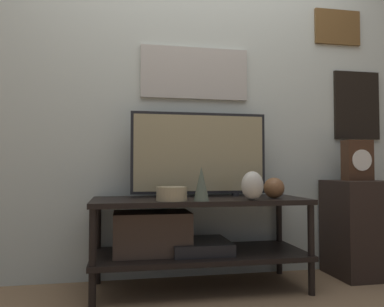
% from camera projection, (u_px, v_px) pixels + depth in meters
% --- Properties ---
extents(ground_plane, '(12.00, 12.00, 0.00)m').
position_uv_depth(ground_plane, '(211.00, 307.00, 2.01)').
color(ground_plane, '#846647').
extents(wall_back, '(6.40, 0.08, 2.70)m').
position_uv_depth(wall_back, '(192.00, 82.00, 2.66)').
color(wall_back, beige).
rests_on(wall_back, ground_plane).
extents(media_console, '(1.31, 0.52, 0.56)m').
position_uv_depth(media_console, '(182.00, 232.00, 2.29)').
color(media_console, black).
rests_on(media_console, ground_plane).
extents(television, '(0.89, 0.05, 0.55)m').
position_uv_depth(television, '(199.00, 153.00, 2.45)').
color(television, black).
rests_on(television, media_console).
extents(vase_slim_bronze, '(0.09, 0.09, 0.19)m').
position_uv_depth(vase_slim_bronze, '(201.00, 184.00, 2.12)').
color(vase_slim_bronze, '#4C5647').
rests_on(vase_slim_bronze, media_console).
extents(vase_urn_stoneware, '(0.13, 0.11, 0.17)m').
position_uv_depth(vase_urn_stoneware, '(252.00, 186.00, 2.18)').
color(vase_urn_stoneware, beige).
rests_on(vase_urn_stoneware, media_console).
extents(vase_wide_bowl, '(0.18, 0.18, 0.08)m').
position_uv_depth(vase_wide_bowl, '(172.00, 194.00, 2.13)').
color(vase_wide_bowl, tan).
rests_on(vase_wide_bowl, media_console).
extents(vase_round_glass, '(0.13, 0.13, 0.13)m').
position_uv_depth(vase_round_glass, '(274.00, 188.00, 2.31)').
color(vase_round_glass, brown).
rests_on(vase_round_glass, media_console).
extents(side_table, '(0.39, 0.38, 0.66)m').
position_uv_depth(side_table, '(359.00, 228.00, 2.59)').
color(side_table, black).
rests_on(side_table, ground_plane).
extents(mantel_clock, '(0.20, 0.11, 0.28)m').
position_uv_depth(mantel_clock, '(357.00, 160.00, 2.63)').
color(mantel_clock, '#422819').
rests_on(mantel_clock, side_table).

